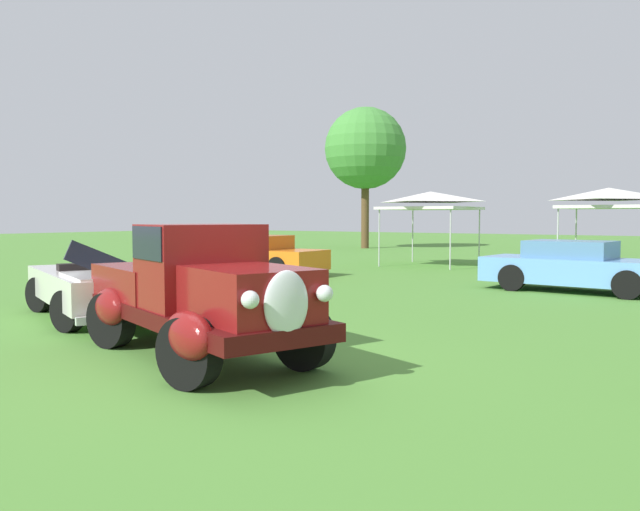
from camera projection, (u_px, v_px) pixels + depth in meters
name	position (u px, v px, depth m)	size (l,w,h in m)	color
ground_plane	(227.00, 365.00, 7.77)	(120.00, 120.00, 0.00)	#4C8433
feature_pickup_truck	(198.00, 290.00, 8.14)	(4.57, 2.92, 1.70)	#400B0B
neighbor_convertible	(100.00, 286.00, 11.34)	(4.48, 3.19, 1.40)	silver
show_car_orange	(261.00, 255.00, 19.81)	(3.97, 1.77, 1.22)	orange
show_car_skyblue	(576.00, 267.00, 15.32)	(4.44, 2.02, 1.22)	#669EDB
canopy_tent_left_field	(430.00, 199.00, 23.40)	(3.03, 3.03, 2.71)	#B7B7BC
canopy_tent_center_field	(609.00, 197.00, 20.33)	(2.74, 2.74, 2.71)	#B7B7BC
treeline_far_left	(365.00, 149.00, 36.20)	(4.60, 4.60, 7.95)	brown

